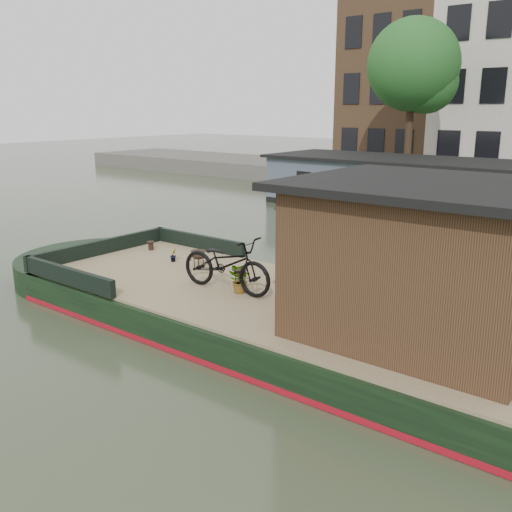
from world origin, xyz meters
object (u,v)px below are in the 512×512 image
Objects in this scene: brazier_rear at (240,278)px; cabin at (424,259)px; bicycle at (226,264)px; dinghy at (313,202)px; brazier_front at (199,259)px.

cabin is at bearing -1.91° from brazier_rear.
bicycle reaches higher than dinghy.
cabin is 14.90m from dinghy.
brazier_front is at bearing -145.78° from dinghy.
bicycle is at bearing -94.73° from brazier_rear.
bicycle is 5.31× the size of brazier_front.
bicycle is at bearing -176.38° from cabin.
bicycle is at bearing -28.45° from brazier_front.
brazier_rear reaches higher than dinghy.
brazier_rear is at bearing 178.09° from cabin.
brazier_rear is at bearing -139.69° from dinghy.
bicycle reaches higher than brazier_front.
dinghy is at bearing 129.13° from cabin.
dinghy is at bearing 22.12° from bicycle.
cabin reaches higher than dinghy.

